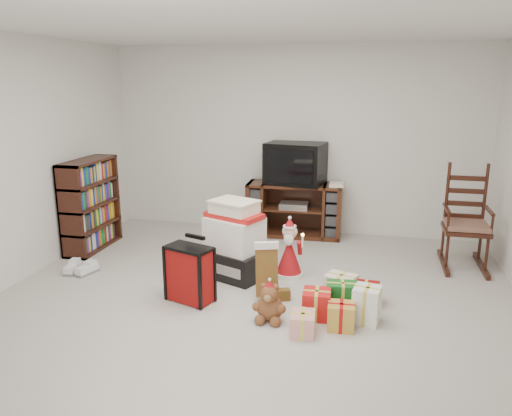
{
  "coord_description": "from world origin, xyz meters",
  "views": [
    {
      "loc": [
        1.01,
        -4.17,
        2.05
      ],
      "look_at": [
        -0.09,
        0.6,
        0.79
      ],
      "focal_mm": 35.0,
      "sensor_mm": 36.0,
      "label": 1
    }
  ],
  "objects_px": {
    "rocking_chair": "(465,230)",
    "gift_cluster": "(339,302)",
    "gift_pile": "(235,244)",
    "mrs_claus_figurine": "(231,252)",
    "bookshelf": "(91,206)",
    "sneaker_pair": "(80,269)",
    "santa_figurine": "(289,254)",
    "crt_television": "(295,163)",
    "red_suitcase": "(190,274)",
    "teddy_bear": "(270,304)",
    "tv_stand": "(294,210)"
  },
  "relations": [
    {
      "from": "gift_pile",
      "to": "mrs_claus_figurine",
      "type": "bearing_deg",
      "value": 142.6
    },
    {
      "from": "gift_pile",
      "to": "teddy_bear",
      "type": "height_order",
      "value": "gift_pile"
    },
    {
      "from": "mrs_claus_figurine",
      "to": "bookshelf",
      "type": "bearing_deg",
      "value": 169.37
    },
    {
      "from": "bookshelf",
      "to": "santa_figurine",
      "type": "distance_m",
      "value": 2.58
    },
    {
      "from": "sneaker_pair",
      "to": "gift_cluster",
      "type": "xyz_separation_m",
      "value": [
        2.82,
        -0.37,
        0.08
      ]
    },
    {
      "from": "bookshelf",
      "to": "mrs_claus_figurine",
      "type": "xyz_separation_m",
      "value": [
        1.9,
        -0.36,
        -0.32
      ]
    },
    {
      "from": "tv_stand",
      "to": "rocking_chair",
      "type": "height_order",
      "value": "rocking_chair"
    },
    {
      "from": "teddy_bear",
      "to": "crt_television",
      "type": "distance_m",
      "value": 2.65
    },
    {
      "from": "gift_pile",
      "to": "gift_cluster",
      "type": "xyz_separation_m",
      "value": [
        1.16,
        -0.68,
        -0.23
      ]
    },
    {
      "from": "sneaker_pair",
      "to": "santa_figurine",
      "type": "bearing_deg",
      "value": 12.77
    },
    {
      "from": "rocking_chair",
      "to": "mrs_claus_figurine",
      "type": "xyz_separation_m",
      "value": [
        -2.51,
        -0.77,
        -0.19
      ]
    },
    {
      "from": "teddy_bear",
      "to": "bookshelf",
      "type": "bearing_deg",
      "value": 150.88
    },
    {
      "from": "teddy_bear",
      "to": "rocking_chair",
      "type": "bearing_deg",
      "value": 44.64
    },
    {
      "from": "crt_television",
      "to": "gift_cluster",
      "type": "bearing_deg",
      "value": -62.1
    },
    {
      "from": "gift_cluster",
      "to": "red_suitcase",
      "type": "bearing_deg",
      "value": -178.94
    },
    {
      "from": "bookshelf",
      "to": "santa_figurine",
      "type": "relative_size",
      "value": 1.72
    },
    {
      "from": "mrs_claus_figurine",
      "to": "gift_cluster",
      "type": "relative_size",
      "value": 0.52
    },
    {
      "from": "teddy_bear",
      "to": "gift_cluster",
      "type": "bearing_deg",
      "value": 22.6
    },
    {
      "from": "santa_figurine",
      "to": "gift_pile",
      "type": "bearing_deg",
      "value": -166.74
    },
    {
      "from": "teddy_bear",
      "to": "santa_figurine",
      "type": "height_order",
      "value": "santa_figurine"
    },
    {
      "from": "bookshelf",
      "to": "gift_cluster",
      "type": "bearing_deg",
      "value": -20.56
    },
    {
      "from": "rocking_chair",
      "to": "crt_television",
      "type": "bearing_deg",
      "value": 161.64
    },
    {
      "from": "santa_figurine",
      "to": "mrs_claus_figurine",
      "type": "height_order",
      "value": "santa_figurine"
    },
    {
      "from": "rocking_chair",
      "to": "crt_television",
      "type": "relative_size",
      "value": 1.47
    },
    {
      "from": "tv_stand",
      "to": "gift_cluster",
      "type": "bearing_deg",
      "value": -73.52
    },
    {
      "from": "tv_stand",
      "to": "red_suitcase",
      "type": "bearing_deg",
      "value": -107.81
    },
    {
      "from": "mrs_claus_figurine",
      "to": "gift_cluster",
      "type": "height_order",
      "value": "mrs_claus_figurine"
    },
    {
      "from": "sneaker_pair",
      "to": "mrs_claus_figurine",
      "type": "bearing_deg",
      "value": 17.23
    },
    {
      "from": "tv_stand",
      "to": "sneaker_pair",
      "type": "relative_size",
      "value": 3.74
    },
    {
      "from": "tv_stand",
      "to": "crt_television",
      "type": "xyz_separation_m",
      "value": [
        0.0,
        0.01,
        0.63
      ]
    },
    {
      "from": "gift_pile",
      "to": "santa_figurine",
      "type": "distance_m",
      "value": 0.59
    },
    {
      "from": "bookshelf",
      "to": "sneaker_pair",
      "type": "distance_m",
      "value": 0.99
    },
    {
      "from": "gift_cluster",
      "to": "mrs_claus_figurine",
      "type": "bearing_deg",
      "value": 146.44
    },
    {
      "from": "crt_television",
      "to": "mrs_claus_figurine",
      "type": "bearing_deg",
      "value": -98.72
    },
    {
      "from": "gift_cluster",
      "to": "crt_television",
      "type": "height_order",
      "value": "crt_television"
    },
    {
      "from": "red_suitcase",
      "to": "rocking_chair",
      "type": "bearing_deg",
      "value": 50.25
    },
    {
      "from": "bookshelf",
      "to": "teddy_bear",
      "type": "relative_size",
      "value": 3.25
    },
    {
      "from": "bookshelf",
      "to": "mrs_claus_figurine",
      "type": "bearing_deg",
      "value": -10.63
    },
    {
      "from": "bookshelf",
      "to": "crt_television",
      "type": "xyz_separation_m",
      "value": [
        2.37,
        1.09,
        0.45
      ]
    },
    {
      "from": "rocking_chair",
      "to": "gift_pile",
      "type": "xyz_separation_m",
      "value": [
        -2.43,
        -0.91,
        -0.05
      ]
    },
    {
      "from": "bookshelf",
      "to": "rocking_chair",
      "type": "relative_size",
      "value": 0.93
    },
    {
      "from": "teddy_bear",
      "to": "sneaker_pair",
      "type": "relative_size",
      "value": 1.01
    },
    {
      "from": "gift_pile",
      "to": "crt_television",
      "type": "bearing_deg",
      "value": 99.03
    },
    {
      "from": "mrs_claus_figurine",
      "to": "santa_figurine",
      "type": "bearing_deg",
      "value": -0.13
    },
    {
      "from": "gift_pile",
      "to": "teddy_bear",
      "type": "relative_size",
      "value": 2.38
    },
    {
      "from": "gift_cluster",
      "to": "santa_figurine",
      "type": "bearing_deg",
      "value": 125.86
    },
    {
      "from": "tv_stand",
      "to": "red_suitcase",
      "type": "height_order",
      "value": "tv_stand"
    },
    {
      "from": "red_suitcase",
      "to": "teddy_bear",
      "type": "relative_size",
      "value": 1.87
    },
    {
      "from": "rocking_chair",
      "to": "gift_cluster",
      "type": "distance_m",
      "value": 2.06
    },
    {
      "from": "rocking_chair",
      "to": "sneaker_pair",
      "type": "height_order",
      "value": "rocking_chair"
    }
  ]
}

